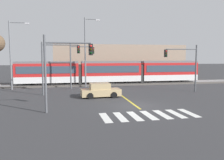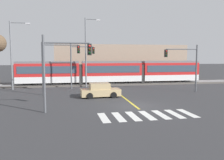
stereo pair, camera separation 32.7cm
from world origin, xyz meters
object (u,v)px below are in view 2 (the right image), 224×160
Objects in this scene: traffic_light_mid_left at (56,59)px; traffic_light_mid_right at (185,61)px; traffic_light_near_left at (61,63)px; street_lamp_west at (13,51)px; street_lamp_centre at (87,49)px; light_rail_tram at (111,71)px; traffic_light_far_left at (79,59)px; sedan_crossing at (100,91)px.

traffic_light_mid_right is at bearing -2.39° from traffic_light_mid_left.
traffic_light_near_left is 0.68× the size of street_lamp_west.
street_lamp_centre is (3.14, 14.61, 1.51)m from traffic_light_near_left.
street_lamp_centre is (9.61, 0.69, 0.36)m from street_lamp_west.
light_rail_tram is 3.16× the size of street_lamp_west.
traffic_light_near_left is at bearing -65.06° from street_lamp_west.
street_lamp_centre reaches higher than traffic_light_far_left.
street_lamp_centre is at bearing 46.37° from traffic_light_far_left.
traffic_light_mid_left is at bearing -123.58° from street_lamp_centre.
traffic_light_near_left is at bearing -98.32° from traffic_light_far_left.
traffic_light_mid_left is at bearing -120.45° from traffic_light_far_left.
sedan_crossing is at bearing -106.04° from light_rail_tram.
light_rail_tram is at bearing 13.80° from street_lamp_west.
traffic_light_mid_right reaches higher than sedan_crossing.
sedan_crossing is 0.72× the size of traffic_light_mid_left.
street_lamp_west reaches higher than traffic_light_mid_right.
street_lamp_centre reaches higher than street_lamp_west.
traffic_light_far_left is at bearing 105.10° from sedan_crossing.
street_lamp_west is at bearing 114.94° from traffic_light_near_left.
street_lamp_centre is (3.96, 5.96, 1.39)m from traffic_light_mid_left.
traffic_light_near_left is 15.39m from street_lamp_west.
street_lamp_centre is at bearing 95.11° from sedan_crossing.
street_lamp_west reaches higher than traffic_light_far_left.
sedan_crossing is 13.62m from street_lamp_west.
street_lamp_centre is at bearing 149.93° from traffic_light_mid_right.
traffic_light_mid_right is 0.65× the size of street_lamp_west.
traffic_light_near_left reaches higher than traffic_light_mid_left.
street_lamp_centre reaches higher than sedan_crossing.
street_lamp_west is (-8.43, 0.55, 1.07)m from traffic_light_far_left.
light_rail_tram is at bearing 37.19° from traffic_light_far_left.
traffic_light_mid_left reaches higher than light_rail_tram.
light_rail_tram is 4.87× the size of traffic_light_mid_right.
traffic_light_far_left is (1.96, 13.37, 0.08)m from traffic_light_near_left.
traffic_light_mid_right is 21.86m from street_lamp_west.
traffic_light_mid_left is at bearing 177.61° from traffic_light_mid_right.
sedan_crossing is 0.71× the size of traffic_light_near_left.
traffic_light_mid_right is 13.68m from traffic_light_far_left.
traffic_light_far_left is at bearing 59.55° from traffic_light_mid_left.
street_lamp_centre is (-3.92, -2.63, 3.37)m from light_rail_tram.
street_lamp_west reaches higher than sedan_crossing.
traffic_light_far_left is 1.03× the size of traffic_light_mid_left.
street_lamp_west is (-21.01, 5.91, 1.26)m from traffic_light_mid_right.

